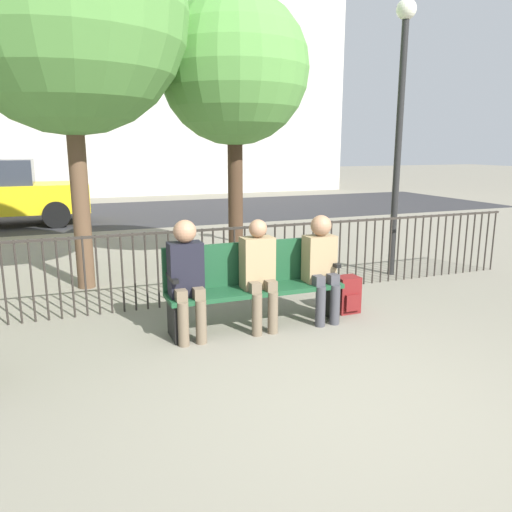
{
  "coord_description": "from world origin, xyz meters",
  "views": [
    {
      "loc": [
        -1.88,
        -2.99,
        1.94
      ],
      "look_at": [
        0.0,
        1.82,
        0.8
      ],
      "focal_mm": 35.0,
      "sensor_mm": 36.0,
      "label": 1
    }
  ],
  "objects_px": {
    "park_bench": "(253,281)",
    "tree_0": "(66,11)",
    "seated_person_1": "(259,269)",
    "backpack": "(347,295)",
    "tree_2": "(234,70)",
    "seated_person_0": "(187,273)",
    "seated_person_2": "(321,262)",
    "lamp_post": "(401,101)"
  },
  "relations": [
    {
      "from": "seated_person_1",
      "to": "backpack",
      "type": "bearing_deg",
      "value": 6.42
    },
    {
      "from": "seated_person_1",
      "to": "tree_2",
      "type": "bearing_deg",
      "value": 75.85
    },
    {
      "from": "seated_person_2",
      "to": "seated_person_0",
      "type": "bearing_deg",
      "value": 179.94
    },
    {
      "from": "backpack",
      "to": "tree_2",
      "type": "bearing_deg",
      "value": 99.9
    },
    {
      "from": "tree_0",
      "to": "backpack",
      "type": "bearing_deg",
      "value": -38.56
    },
    {
      "from": "seated_person_1",
      "to": "tree_2",
      "type": "height_order",
      "value": "tree_2"
    },
    {
      "from": "tree_2",
      "to": "seated_person_2",
      "type": "bearing_deg",
      "value": -89.33
    },
    {
      "from": "seated_person_0",
      "to": "seated_person_2",
      "type": "relative_size",
      "value": 1.02
    },
    {
      "from": "seated_person_1",
      "to": "tree_2",
      "type": "xyz_separation_m",
      "value": [
        0.71,
        2.83,
        2.41
      ]
    },
    {
      "from": "seated_person_2",
      "to": "seated_person_1",
      "type": "bearing_deg",
      "value": -179.96
    },
    {
      "from": "tree_2",
      "to": "park_bench",
      "type": "bearing_deg",
      "value": -105.09
    },
    {
      "from": "seated_person_1",
      "to": "lamp_post",
      "type": "relative_size",
      "value": 0.3
    },
    {
      "from": "seated_person_0",
      "to": "tree_2",
      "type": "relative_size",
      "value": 0.29
    },
    {
      "from": "seated_person_2",
      "to": "tree_2",
      "type": "xyz_separation_m",
      "value": [
        -0.03,
        2.83,
        2.39
      ]
    },
    {
      "from": "backpack",
      "to": "park_bench",
      "type": "bearing_deg",
      "value": -179.89
    },
    {
      "from": "seated_person_1",
      "to": "lamp_post",
      "type": "xyz_separation_m",
      "value": [
        2.77,
        1.45,
        1.91
      ]
    },
    {
      "from": "tree_0",
      "to": "lamp_post",
      "type": "distance_m",
      "value": 4.64
    },
    {
      "from": "park_bench",
      "to": "tree_0",
      "type": "bearing_deg",
      "value": 125.93
    },
    {
      "from": "seated_person_1",
      "to": "park_bench",
      "type": "bearing_deg",
      "value": 96.11
    },
    {
      "from": "park_bench",
      "to": "lamp_post",
      "type": "relative_size",
      "value": 0.49
    },
    {
      "from": "tree_2",
      "to": "seated_person_1",
      "type": "bearing_deg",
      "value": -104.15
    },
    {
      "from": "seated_person_0",
      "to": "tree_0",
      "type": "xyz_separation_m",
      "value": [
        -0.88,
        2.4,
        2.9
      ]
    },
    {
      "from": "seated_person_2",
      "to": "backpack",
      "type": "bearing_deg",
      "value": 16.87
    },
    {
      "from": "backpack",
      "to": "tree_0",
      "type": "height_order",
      "value": "tree_0"
    },
    {
      "from": "seated_person_1",
      "to": "seated_person_2",
      "type": "relative_size",
      "value": 0.99
    },
    {
      "from": "tree_0",
      "to": "tree_2",
      "type": "xyz_separation_m",
      "value": [
        2.37,
        0.43,
        -0.53
      ]
    },
    {
      "from": "tree_2",
      "to": "lamp_post",
      "type": "relative_size",
      "value": 1.08
    },
    {
      "from": "seated_person_2",
      "to": "backpack",
      "type": "relative_size",
      "value": 2.76
    },
    {
      "from": "backpack",
      "to": "lamp_post",
      "type": "xyz_separation_m",
      "value": [
        1.58,
        1.31,
        2.36
      ]
    },
    {
      "from": "seated_person_0",
      "to": "tree_2",
      "type": "xyz_separation_m",
      "value": [
        1.49,
        2.83,
        2.37
      ]
    },
    {
      "from": "park_bench",
      "to": "tree_0",
      "type": "relative_size",
      "value": 0.38
    },
    {
      "from": "backpack",
      "to": "tree_0",
      "type": "distance_m",
      "value": 4.96
    },
    {
      "from": "lamp_post",
      "to": "seated_person_1",
      "type": "bearing_deg",
      "value": -152.41
    },
    {
      "from": "tree_2",
      "to": "seated_person_0",
      "type": "bearing_deg",
      "value": -117.84
    },
    {
      "from": "seated_person_0",
      "to": "tree_0",
      "type": "bearing_deg",
      "value": 110.11
    },
    {
      "from": "park_bench",
      "to": "seated_person_2",
      "type": "bearing_deg",
      "value": -9.72
    },
    {
      "from": "seated_person_0",
      "to": "tree_2",
      "type": "distance_m",
      "value": 3.98
    },
    {
      "from": "backpack",
      "to": "tree_2",
      "type": "distance_m",
      "value": 3.96
    },
    {
      "from": "seated_person_1",
      "to": "backpack",
      "type": "xyz_separation_m",
      "value": [
        1.18,
        0.13,
        -0.45
      ]
    },
    {
      "from": "seated_person_0",
      "to": "backpack",
      "type": "bearing_deg",
      "value": 3.82
    },
    {
      "from": "seated_person_1",
      "to": "seated_person_2",
      "type": "distance_m",
      "value": 0.75
    },
    {
      "from": "seated_person_1",
      "to": "lamp_post",
      "type": "bearing_deg",
      "value": 27.59
    }
  ]
}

